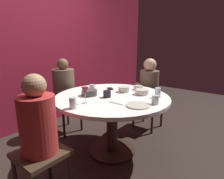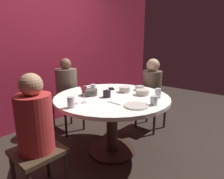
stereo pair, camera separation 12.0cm
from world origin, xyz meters
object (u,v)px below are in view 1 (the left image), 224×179
Objects in this scene: seated_diner_right at (149,86)px; cup_by_right_diner at (73,103)px; cell_phone at (110,89)px; seated_diner_left at (38,126)px; bowl_salad_center at (89,93)px; seated_diner_back at (64,88)px; dinner_plate at (138,105)px; wine_glass at (85,91)px; dining_table at (112,107)px; bowl_sauce_side at (124,89)px; bowl_small_white at (142,92)px; cup_near_candle at (158,93)px; bowl_serving_large at (138,88)px; cup_center_front at (92,88)px; cup_by_left_diner at (155,100)px; candle_holder at (107,94)px.

seated_diner_right reaches higher than cup_by_right_diner.
seated_diner_left is at bearing -129.25° from cell_phone.
cell_phone is 0.73× the size of bowl_salad_center.
seated_diner_right is at bearing 20.49° from cell_phone.
seated_diner_back is 1.40m from dinner_plate.
seated_diner_right is 1.17m from dinner_plate.
seated_diner_back is 1.00m from wine_glass.
bowl_sauce_side is at bearing 0.22° from dining_table.
bowl_small_white is 1.51× the size of cup_by_right_diner.
bowl_salad_center is at bearing 122.78° from cup_near_candle.
bowl_serving_large is 1.29× the size of cup_center_front.
seated_diner_right is at bearing -0.08° from bowl_sauce_side.
wine_glass is 0.66m from bowl_sauce_side.
bowl_serving_large is at bearing -16.87° from cell_phone.
wine_glass is 0.76m from bowl_small_white.
dining_table is 0.31m from bowl_sauce_side.
seated_diner_back reaches higher than bowl_salad_center.
dinner_plate is at bearing -45.01° from cup_by_right_diner.
bowl_salad_center is (-0.41, -0.01, 0.03)m from cell_phone.
bowl_sauce_side is 1.27× the size of cup_near_candle.
cup_center_front is at bearing -19.51° from seated_diner_right.
bowl_small_white is at bearing -11.04° from seated_diner_left.
seated_diner_right is 1.54m from cup_by_right_diner.
wine_glass is 1.45× the size of bowl_serving_large.
dinner_plate is at bearing -61.19° from wine_glass.
bowl_salad_center is at bearing 15.69° from seated_diner_left.
cup_center_front is at bearing 90.57° from dining_table.
cup_by_left_diner is at bearing 31.35° from seated_diner_right.
cup_center_front is (0.40, 0.29, -0.08)m from wine_glass.
bowl_small_white is at bearing -16.70° from cup_by_right_diner.
candle_holder is 0.60m from cup_near_candle.
bowl_small_white is (0.42, 0.20, 0.02)m from dinner_plate.
bowl_small_white reaches higher than dining_table.
candle_holder is 0.56m from bowl_serving_large.
wine_glass is 0.92× the size of bowl_salad_center.
cup_by_right_diner reaches higher than cell_phone.
cell_phone is (0.39, 0.69, -0.00)m from dinner_plate.
cell_phone is at bearing -19.26° from seated_diner_right.
seated_diner_right reaches higher than bowl_sauce_side.
seated_diner_left reaches higher than cell_phone.
bowl_small_white is at bearing -34.84° from candle_holder.
seated_diner_right is 0.73m from cell_phone.
wine_glass is at bearing 118.81° from dinner_plate.
dinner_plate is (-0.05, -0.46, -0.03)m from candle_holder.
seated_diner_left is 1.93m from seated_diner_right.
seated_diner_right is 7.82× the size of bowl_sauce_side.
cup_near_candle is at bearing 11.71° from seated_diner_back.
bowl_small_white is at bearing -63.35° from cup_center_front.
candle_holder is 0.60× the size of bowl_small_white.
bowl_salad_center is (-0.16, 0.23, 0.18)m from dining_table.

